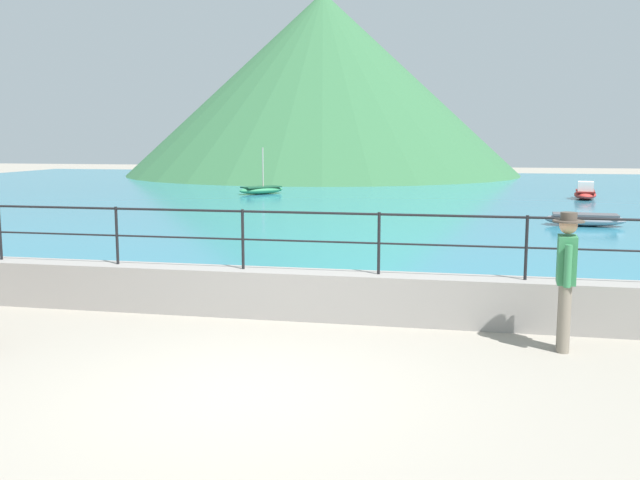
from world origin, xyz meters
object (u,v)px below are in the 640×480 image
object	(u,v)px
boat_1	(261,190)
boat_3	(585,219)
person_walking	(566,274)
boat_2	(585,193)

from	to	relation	value
boat_1	boat_3	distance (m)	16.17
person_walking	boat_2	bearing A→B (deg)	80.82
person_walking	boat_1	distance (m)	25.24
boat_2	person_walking	bearing A→B (deg)	-99.18
person_walking	boat_3	distance (m)	13.31
boat_1	boat_2	world-z (taller)	boat_1
person_walking	boat_1	bearing A→B (deg)	114.97
boat_1	person_walking	bearing A→B (deg)	-65.03
boat_3	boat_1	bearing A→B (deg)	142.82
person_walking	boat_2	size ratio (longest dim) A/B	0.73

